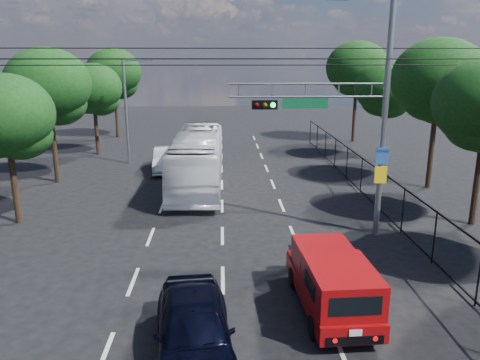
{
  "coord_description": "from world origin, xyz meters",
  "views": [
    {
      "loc": [
        0.0,
        -10.36,
        7.3
      ],
      "look_at": [
        0.68,
        6.53,
        2.8
      ],
      "focal_mm": 35.0,
      "sensor_mm": 36.0,
      "label": 1
    }
  ],
  "objects_px": {
    "red_pickup": "(331,281)",
    "white_van": "(167,159)",
    "white_bus": "(198,159)",
    "signal_mast": "(355,110)",
    "navy_hatchback": "(194,329)"
  },
  "relations": [
    {
      "from": "white_bus",
      "to": "navy_hatchback",
      "type": "bearing_deg",
      "value": -86.99
    },
    {
      "from": "red_pickup",
      "to": "white_bus",
      "type": "height_order",
      "value": "white_bus"
    },
    {
      "from": "signal_mast",
      "to": "red_pickup",
      "type": "bearing_deg",
      "value": -109.28
    },
    {
      "from": "red_pickup",
      "to": "white_van",
      "type": "relative_size",
      "value": 1.08
    },
    {
      "from": "signal_mast",
      "to": "white_van",
      "type": "xyz_separation_m",
      "value": [
        -8.87,
        11.62,
        -4.49
      ]
    },
    {
      "from": "white_van",
      "to": "signal_mast",
      "type": "bearing_deg",
      "value": -56.68
    },
    {
      "from": "white_bus",
      "to": "white_van",
      "type": "xyz_separation_m",
      "value": [
        -2.22,
        3.67,
        -0.8
      ]
    },
    {
      "from": "white_bus",
      "to": "white_van",
      "type": "height_order",
      "value": "white_bus"
    },
    {
      "from": "white_van",
      "to": "red_pickup",
      "type": "bearing_deg",
      "value": -73.16
    },
    {
      "from": "red_pickup",
      "to": "white_van",
      "type": "bearing_deg",
      "value": 110.88
    },
    {
      "from": "signal_mast",
      "to": "white_bus",
      "type": "bearing_deg",
      "value": 129.91
    },
    {
      "from": "red_pickup",
      "to": "navy_hatchback",
      "type": "xyz_separation_m",
      "value": [
        -3.88,
        -2.1,
        -0.16
      ]
    },
    {
      "from": "red_pickup",
      "to": "navy_hatchback",
      "type": "bearing_deg",
      "value": -151.61
    },
    {
      "from": "signal_mast",
      "to": "white_van",
      "type": "height_order",
      "value": "signal_mast"
    },
    {
      "from": "navy_hatchback",
      "to": "white_bus",
      "type": "xyz_separation_m",
      "value": [
        -0.64,
        16.11,
        0.75
      ]
    }
  ]
}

